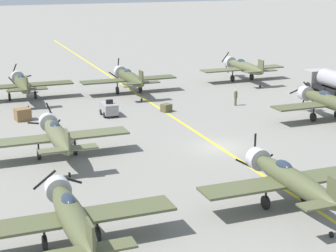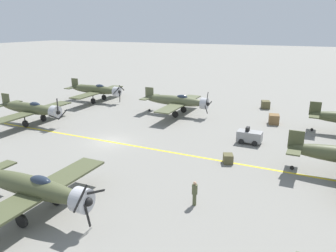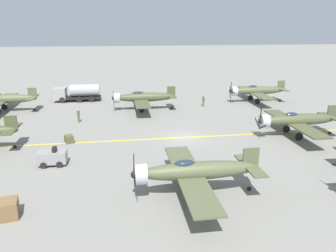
{
  "view_description": "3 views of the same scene",
  "coord_description": "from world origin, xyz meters",
  "px_view_note": "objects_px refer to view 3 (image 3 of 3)",
  "views": [
    {
      "loc": [
        -21.16,
        -41.93,
        15.19
      ],
      "look_at": [
        -4.7,
        0.3,
        2.32
      ],
      "focal_mm": 60.0,
      "sensor_mm": 36.0,
      "label": 1
    },
    {
      "loc": [
        28.12,
        20.24,
        12.27
      ],
      "look_at": [
        -3.26,
        5.52,
        1.64
      ],
      "focal_mm": 35.0,
      "sensor_mm": 36.0,
      "label": 2
    },
    {
      "loc": [
        -36.06,
        7.49,
        12.56
      ],
      "look_at": [
        -4.24,
        2.66,
        2.81
      ],
      "focal_mm": 35.0,
      "sensor_mm": 36.0,
      "label": 3
    }
  ],
  "objects_px": {
    "airplane_far_right": "(2,99)",
    "airplane_near_right": "(256,91)",
    "ground_crew_walking": "(78,115)",
    "ground_crew_inspecting": "(203,100)",
    "supply_crate_by_tanker": "(69,139)",
    "fuel_tanker": "(77,93)",
    "tow_tractor": "(52,157)",
    "airplane_mid_right": "(143,97)",
    "airplane_mid_left": "(194,171)",
    "supply_crate_outboard": "(8,209)",
    "airplane_near_center": "(297,120)"
  },
  "relations": [
    {
      "from": "airplane_near_right",
      "to": "airplane_near_center",
      "type": "xyz_separation_m",
      "value": [
        -18.54,
        2.91,
        0.0
      ]
    },
    {
      "from": "airplane_near_center",
      "to": "airplane_far_right",
      "type": "bearing_deg",
      "value": 68.69
    },
    {
      "from": "airplane_near_center",
      "to": "supply_crate_outboard",
      "type": "distance_m",
      "value": 31.51
    },
    {
      "from": "airplane_far_right",
      "to": "airplane_mid_left",
      "type": "height_order",
      "value": "airplane_mid_left"
    },
    {
      "from": "airplane_mid_right",
      "to": "tow_tractor",
      "type": "height_order",
      "value": "airplane_mid_right"
    },
    {
      "from": "ground_crew_inspecting",
      "to": "ground_crew_walking",
      "type": "bearing_deg",
      "value": 108.99
    },
    {
      "from": "airplane_near_center",
      "to": "supply_crate_outboard",
      "type": "xyz_separation_m",
      "value": [
        -13.36,
        28.51,
        -1.39
      ]
    },
    {
      "from": "airplane_near_right",
      "to": "ground_crew_walking",
      "type": "bearing_deg",
      "value": 93.71
    },
    {
      "from": "airplane_mid_right",
      "to": "fuel_tanker",
      "type": "relative_size",
      "value": 1.5
    },
    {
      "from": "ground_crew_inspecting",
      "to": "airplane_far_right",
      "type": "bearing_deg",
      "value": 88.23
    },
    {
      "from": "airplane_mid_right",
      "to": "supply_crate_outboard",
      "type": "distance_m",
      "value": 31.31
    },
    {
      "from": "airplane_near_center",
      "to": "ground_crew_walking",
      "type": "bearing_deg",
      "value": 72.5
    },
    {
      "from": "airplane_far_right",
      "to": "tow_tractor",
      "type": "xyz_separation_m",
      "value": [
        -22.25,
        -11.25,
        -1.22
      ]
    },
    {
      "from": "airplane_mid_left",
      "to": "supply_crate_outboard",
      "type": "distance_m",
      "value": 13.37
    },
    {
      "from": "airplane_near_center",
      "to": "tow_tractor",
      "type": "relative_size",
      "value": 4.62
    },
    {
      "from": "supply_crate_by_tanker",
      "to": "fuel_tanker",
      "type": "bearing_deg",
      "value": 3.81
    },
    {
      "from": "airplane_far_right",
      "to": "airplane_near_right",
      "type": "xyz_separation_m",
      "value": [
        0.87,
        -41.31,
        0.0
      ]
    },
    {
      "from": "airplane_near_right",
      "to": "airplane_mid_left",
      "type": "height_order",
      "value": "airplane_mid_left"
    },
    {
      "from": "airplane_far_right",
      "to": "supply_crate_outboard",
      "type": "relative_size",
      "value": 8.0
    },
    {
      "from": "fuel_tanker",
      "to": "ground_crew_inspecting",
      "type": "distance_m",
      "value": 22.24
    },
    {
      "from": "airplane_far_right",
      "to": "ground_crew_walking",
      "type": "distance_m",
      "value": 14.33
    },
    {
      "from": "airplane_far_right",
      "to": "supply_crate_by_tanker",
      "type": "bearing_deg",
      "value": -135.34
    },
    {
      "from": "tow_tractor",
      "to": "ground_crew_walking",
      "type": "distance_m",
      "value": 14.66
    },
    {
      "from": "airplane_far_right",
      "to": "ground_crew_walking",
      "type": "bearing_deg",
      "value": -114.23
    },
    {
      "from": "airplane_near_center",
      "to": "supply_crate_outboard",
      "type": "relative_size",
      "value": 8.0
    },
    {
      "from": "ground_crew_inspecting",
      "to": "airplane_near_center",
      "type": "bearing_deg",
      "value": -157.33
    },
    {
      "from": "ground_crew_inspecting",
      "to": "airplane_mid_left",
      "type": "bearing_deg",
      "value": 164.01
    },
    {
      "from": "ground_crew_walking",
      "to": "supply_crate_outboard",
      "type": "bearing_deg",
      "value": 174.63
    },
    {
      "from": "supply_crate_outboard",
      "to": "airplane_far_right",
      "type": "bearing_deg",
      "value": 17.67
    },
    {
      "from": "airplane_mid_right",
      "to": "supply_crate_outboard",
      "type": "height_order",
      "value": "airplane_mid_right"
    },
    {
      "from": "fuel_tanker",
      "to": "ground_crew_inspecting",
      "type": "xyz_separation_m",
      "value": [
        -7.29,
        -21.0,
        -0.49
      ]
    },
    {
      "from": "airplane_mid_left",
      "to": "fuel_tanker",
      "type": "relative_size",
      "value": 1.5
    },
    {
      "from": "tow_tractor",
      "to": "supply_crate_outboard",
      "type": "relative_size",
      "value": 1.73
    },
    {
      "from": "airplane_far_right",
      "to": "airplane_mid_left",
      "type": "bearing_deg",
      "value": -134.26
    },
    {
      "from": "fuel_tanker",
      "to": "tow_tractor",
      "type": "relative_size",
      "value": 3.08
    },
    {
      "from": "airplane_far_right",
      "to": "ground_crew_inspecting",
      "type": "xyz_separation_m",
      "value": [
        -0.97,
        -31.42,
        -1.0
      ]
    },
    {
      "from": "supply_crate_by_tanker",
      "to": "airplane_mid_left",
      "type": "bearing_deg",
      "value": -141.05
    },
    {
      "from": "airplane_mid_right",
      "to": "ground_crew_inspecting",
      "type": "bearing_deg",
      "value": -69.47
    },
    {
      "from": "airplane_near_right",
      "to": "airplane_mid_left",
      "type": "relative_size",
      "value": 1.0
    },
    {
      "from": "airplane_far_right",
      "to": "tow_tractor",
      "type": "bearing_deg",
      "value": -145.18
    },
    {
      "from": "airplane_near_right",
      "to": "supply_crate_by_tanker",
      "type": "bearing_deg",
      "value": 107.35
    },
    {
      "from": "airplane_near_right",
      "to": "supply_crate_by_tanker",
      "type": "xyz_separation_m",
      "value": [
        -16.87,
        29.4,
        -1.58
      ]
    },
    {
      "from": "airplane_mid_right",
      "to": "ground_crew_inspecting",
      "type": "relative_size",
      "value": 6.44
    },
    {
      "from": "airplane_near_right",
      "to": "tow_tractor",
      "type": "xyz_separation_m",
      "value": [
        -23.12,
        30.06,
        -1.22
      ]
    },
    {
      "from": "airplane_far_right",
      "to": "fuel_tanker",
      "type": "xyz_separation_m",
      "value": [
        6.32,
        -10.42,
        -0.5
      ]
    },
    {
      "from": "airplane_mid_right",
      "to": "airplane_near_right",
      "type": "bearing_deg",
      "value": -66.97
    },
    {
      "from": "tow_tractor",
      "to": "supply_crate_outboard",
      "type": "xyz_separation_m",
      "value": [
        -8.78,
        1.36,
        -0.17
      ]
    },
    {
      "from": "ground_crew_walking",
      "to": "ground_crew_inspecting",
      "type": "distance_m",
      "value": 20.45
    },
    {
      "from": "airplane_far_right",
      "to": "tow_tractor",
      "type": "distance_m",
      "value": 24.96
    },
    {
      "from": "airplane_near_right",
      "to": "airplane_mid_right",
      "type": "xyz_separation_m",
      "value": [
        -2.81,
        19.92,
        0.0
      ]
    }
  ]
}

